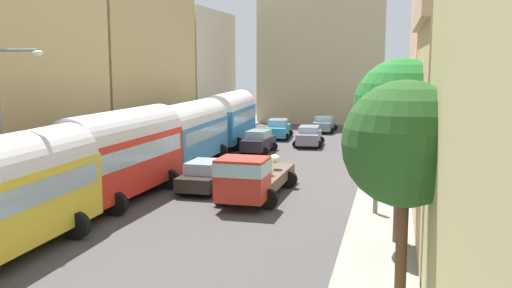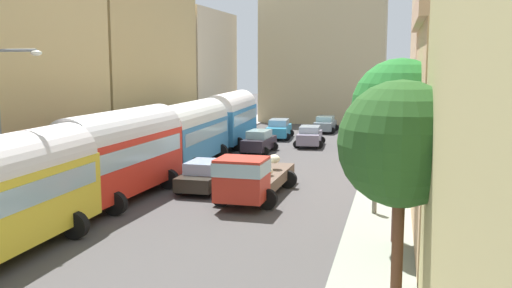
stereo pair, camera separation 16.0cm
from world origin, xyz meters
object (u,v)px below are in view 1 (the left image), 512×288
parked_bus_3 (230,116)px  pedestrian_1 (387,156)px  car_1 (324,124)px  pedestrian_0 (393,146)px  cargo_truck_0 (253,177)px  streetlamp_near (6,124)px  pedestrian_2 (376,192)px  car_4 (278,129)px  car_2 (205,176)px  car_3 (259,141)px  car_0 (309,136)px  parked_bus_2 (189,131)px  parked_bus_1 (122,150)px

parked_bus_3 → pedestrian_1: bearing=-36.2°
car_1 → pedestrian_0: bearing=-66.6°
cargo_truck_0 → streetlamp_near: size_ratio=1.08×
pedestrian_2 → car_1: bearing=101.1°
pedestrian_0 → pedestrian_1: size_ratio=0.96×
car_4 → streetlamp_near: streetlamp_near is taller
cargo_truck_0 → car_4: (-3.20, 21.79, -0.35)m
pedestrian_1 → streetlamp_near: (-13.56, -15.11, 3.10)m
car_2 → car_3: 12.39m
car_3 → pedestrian_2: (8.65, -15.33, 0.22)m
pedestrian_1 → cargo_truck_0: bearing=-126.1°
car_0 → parked_bus_3: bearing=-169.7°
pedestrian_0 → parked_bus_3: bearing=161.0°
cargo_truck_0 → car_0: bearing=90.1°
parked_bus_2 → streetlamp_near: 15.06m
car_1 → streetlamp_near: 35.02m
cargo_truck_0 → car_2: bearing=150.5°
parked_bus_1 → pedestrian_0: size_ratio=4.93×
parked_bus_3 → car_4: (2.79, 4.88, -1.46)m
parked_bus_3 → car_3: parked_bus_3 is taller
pedestrian_0 → pedestrian_2: pedestrian_2 is taller
cargo_truck_0 → pedestrian_0: cargo_truck_0 is taller
parked_bus_2 → pedestrian_2: parked_bus_2 is taller
car_4 → parked_bus_2: bearing=-101.4°
parked_bus_2 → cargo_truck_0: (5.99, -7.90, -1.01)m
car_3 → car_4: car_4 is taller
pedestrian_2 → car_0: bearing=106.2°
parked_bus_1 → parked_bus_3: (0.00, 18.00, -0.06)m
parked_bus_3 → streetlamp_near: size_ratio=1.23×
parked_bus_1 → pedestrian_0: bearing=48.3°
car_0 → pedestrian_1: size_ratio=2.26×
cargo_truck_0 → car_0: size_ratio=1.81×
car_1 → pedestrian_1: 19.80m
car_1 → streetlamp_near: streetlamp_near is taller
cargo_truck_0 → car_1: cargo_truck_0 is taller
pedestrian_2 → streetlamp_near: size_ratio=0.26×
car_3 → car_2: bearing=-89.1°
car_0 → car_3: bearing=-127.1°
car_1 → pedestrian_0: pedestrian_0 is taller
car_3 → streetlamp_near: (-4.58, -20.93, 3.34)m
parked_bus_2 → car_1: 20.14m
parked_bus_2 → streetlamp_near: streetlamp_near is taller
car_1 → pedestrian_0: (6.23, -14.39, 0.24)m
pedestrian_0 → pedestrian_2: 14.03m
pedestrian_2 → car_3: bearing=119.4°
car_4 → streetlamp_near: bearing=-98.7°
streetlamp_near → car_3: bearing=77.7°
cargo_truck_0 → car_2: cargo_truck_0 is taller
car_4 → car_0: bearing=-50.1°
parked_bus_2 → pedestrian_0: (12.27, 4.77, -1.17)m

